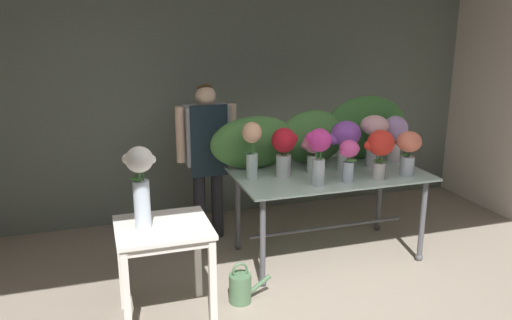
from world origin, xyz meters
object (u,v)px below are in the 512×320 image
vase_peach_snapdragons (252,146)px  vase_white_roses_tall (141,183)px  vase_violet_peonies (345,140)px  vase_blush_hydrangea (374,134)px  display_table_glass (329,186)px  vase_crimson_ranunculus (284,148)px  watering_can (241,287)px  vase_scarlet_anemones (380,147)px  vase_rosy_roses (312,148)px  side_table_white (163,239)px  vase_magenta_dahlias (319,150)px  florist (207,146)px  vase_fuchsia_lilies (349,157)px  vase_lilac_carnations (395,134)px  vase_coral_tulips (408,149)px

vase_peach_snapdragons → vase_white_roses_tall: (-1.02, -0.69, -0.02)m
vase_violet_peonies → vase_blush_hydrangea: (0.34, 0.06, 0.02)m
display_table_glass → vase_crimson_ranunculus: bearing=175.5°
vase_crimson_ranunculus → watering_can: (-0.58, -0.60, -0.96)m
vase_scarlet_anemones → vase_rosy_roses: (-0.47, 0.39, -0.07)m
vase_crimson_ranunculus → vase_rosy_roses: bearing=10.2°
side_table_white → vase_magenta_dahlias: 1.50m
vase_peach_snapdragons → florist: bearing=109.9°
watering_can → vase_rosy_roses: bearing=36.6°
vase_fuchsia_lilies → vase_lilac_carnations: (0.73, 0.45, 0.06)m
vase_blush_hydrangea → vase_white_roses_tall: bearing=-162.4°
vase_fuchsia_lilies → vase_coral_tulips: bearing=1.4°
florist → vase_peach_snapdragons: 0.75m
side_table_white → florist: size_ratio=0.49×
vase_coral_tulips → vase_peach_snapdragons: vase_peach_snapdragons is taller
vase_coral_tulips → vase_crimson_ranunculus: (-1.07, 0.31, 0.01)m
display_table_glass → vase_white_roses_tall: bearing=-160.1°
display_table_glass → florist: size_ratio=1.11×
florist → vase_magenta_dahlias: florist is taller
display_table_glass → vase_peach_snapdragons: (-0.74, 0.05, 0.42)m
vase_lilac_carnations → watering_can: (-1.78, -0.72, -0.98)m
vase_peach_snapdragons → vase_fuchsia_lilies: vase_peach_snapdragons is taller
vase_blush_hydrangea → vase_lilac_carnations: bearing=15.6°
vase_fuchsia_lilies → vase_lilac_carnations: size_ratio=0.82×
vase_blush_hydrangea → vase_lilac_carnations: size_ratio=1.08×
vase_fuchsia_lilies → display_table_glass: bearing=96.2°
vase_coral_tulips → vase_white_roses_tall: (-2.39, -0.36, 0.03)m
display_table_glass → florist: florist is taller
side_table_white → vase_white_roses_tall: bearing=179.7°
vase_scarlet_anemones → vase_rosy_roses: size_ratio=1.22×
vase_blush_hydrangea → vase_rosy_roses: bearing=178.9°
display_table_glass → vase_violet_peonies: 0.45m
vase_peach_snapdragons → vase_lilac_carnations: size_ratio=1.12×
vase_rosy_roses → vase_white_roses_tall: 1.78m
vase_coral_tulips → vase_fuchsia_lilies: (-0.60, -0.01, -0.02)m
vase_lilac_carnations → vase_white_roses_tall: 2.64m
vase_magenta_dahlias → vase_fuchsia_lilies: size_ratio=1.31×
vase_violet_peonies → vase_white_roses_tall: size_ratio=0.80×
side_table_white → vase_scarlet_anemones: bearing=9.7°
side_table_white → vase_peach_snapdragons: vase_peach_snapdragons is taller
florist → vase_crimson_ranunculus: florist is taller
vase_violet_peonies → vase_fuchsia_lilies: (-0.12, -0.31, -0.07)m
vase_magenta_dahlias → watering_can: vase_magenta_dahlias is taller
display_table_glass → vase_crimson_ranunculus: 0.58m
vase_fuchsia_lilies → vase_lilac_carnations: vase_lilac_carnations is taller
side_table_white → florist: (0.64, 1.38, 0.31)m
vase_fuchsia_lilies → vase_rosy_roses: bearing=114.2°
vase_coral_tulips → vase_violet_peonies: bearing=148.3°
vase_coral_tulips → vase_white_roses_tall: bearing=-171.5°
vase_peach_snapdragons → watering_can: size_ratio=1.45×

